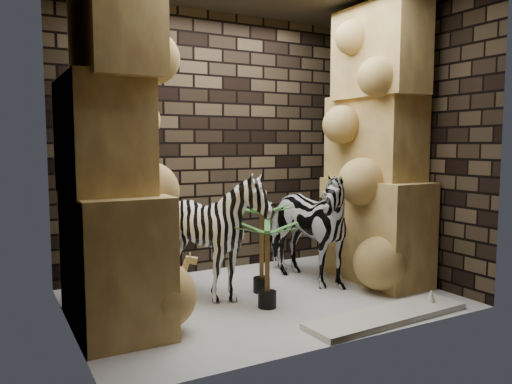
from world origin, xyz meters
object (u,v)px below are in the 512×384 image
zebra_right (302,217)px  surfboard (387,315)px  giraffe_toy (165,289)px  zebra_left (214,241)px  palm_back (267,265)px  palm_front (262,248)px

zebra_right → surfboard: 1.46m
zebra_right → giraffe_toy: (-1.70, -0.54, -0.40)m
zebra_left → palm_back: (0.33, -0.46, -0.17)m
zebra_left → giraffe_toy: zebra_left is taller
giraffe_toy → surfboard: giraffe_toy is taller
surfboard → palm_front: bearing=113.3°
zebra_right → palm_front: zebra_right is taller
zebra_right → zebra_left: bearing=176.1°
palm_front → palm_back: palm_front is taller
zebra_right → palm_front: (-0.56, -0.10, -0.26)m
palm_front → zebra_right: bearing=10.4°
palm_back → surfboard: palm_back is taller
surfboard → zebra_left: bearing=129.2°
giraffe_toy → surfboard: 1.90m
zebra_right → giraffe_toy: 1.83m
zebra_left → palm_front: zebra_left is taller
palm_back → zebra_left: bearing=125.2°
zebra_right → palm_back: (-0.74, -0.54, -0.32)m
palm_back → surfboard: (0.76, -0.75, -0.37)m
surfboard → zebra_right: bearing=88.1°
zebra_right → palm_back: 0.97m
palm_front → palm_back: 0.47m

